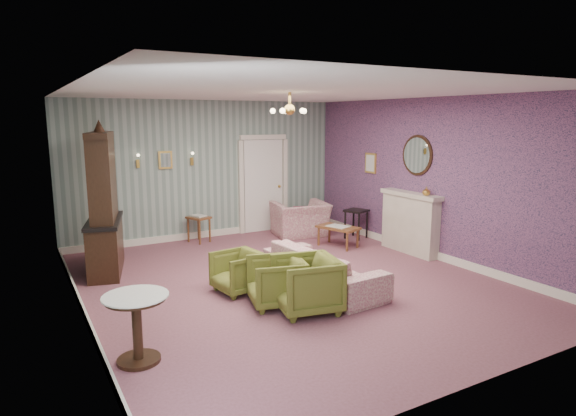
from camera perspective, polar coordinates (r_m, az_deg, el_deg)
floor at (r=7.80m, az=0.18°, el=-8.57°), size 7.00×7.00×0.00m
ceiling at (r=7.39m, az=0.19°, el=13.23°), size 7.00×7.00×0.00m
wall_back at (r=10.61m, az=-9.28°, el=4.36°), size 6.00×0.00×6.00m
wall_front at (r=4.80m, az=21.48°, el=-3.31°), size 6.00×0.00×6.00m
wall_left at (r=6.53m, az=-23.32°, el=0.00°), size 0.00×7.00×7.00m
wall_right at (r=9.31m, az=16.45°, el=3.26°), size 0.00×7.00×7.00m
wall_right_floral at (r=9.30m, az=16.39°, el=3.25°), size 0.00×7.00×7.00m
door at (r=11.14m, az=-2.87°, el=2.84°), size 1.12×0.12×2.16m
olive_chair_a at (r=6.56m, az=2.13°, el=-8.50°), size 0.88×0.92×0.81m
olive_chair_b at (r=6.78m, az=-1.38°, el=-8.22°), size 0.83×0.86×0.73m
olive_chair_c at (r=7.33m, az=-5.77°, el=-7.14°), size 0.69×0.72×0.66m
sofa_chintz at (r=7.47m, az=4.08°, el=-6.10°), size 0.78×2.17×0.83m
wingback_chair at (r=10.73m, az=1.42°, el=-0.63°), size 1.23×0.92×0.98m
dresser at (r=8.58m, az=-20.63°, el=0.95°), size 0.86×1.55×2.45m
fireplace at (r=9.63m, az=13.90°, el=-1.65°), size 0.30×1.40×1.16m
mantel_vase at (r=9.22m, az=15.69°, el=1.88°), size 0.15×0.15×0.15m
oval_mirror at (r=9.52m, az=14.67°, el=5.91°), size 0.04×0.76×0.84m
framed_print at (r=10.55m, az=9.53°, el=5.14°), size 0.04×0.34×0.42m
coffee_table at (r=9.90m, az=5.79°, el=-3.28°), size 0.70×0.92×0.42m
side_table_black at (r=10.57m, az=7.86°, el=-1.87°), size 0.54×0.54×0.63m
pedestal_table at (r=5.51m, az=-17.02°, el=-13.16°), size 0.75×0.75×0.74m
nesting_table at (r=10.35m, az=-10.25°, el=-2.31°), size 0.49×0.55×0.58m
gilt_mirror_back at (r=10.28m, az=-13.96°, el=5.40°), size 0.28×0.06×0.36m
sconce_left at (r=10.12m, az=-16.94°, el=5.19°), size 0.16×0.12×0.30m
sconce_right at (r=10.42m, az=-11.01°, el=5.58°), size 0.16×0.12×0.30m
chandelier at (r=7.38m, az=0.19°, el=11.14°), size 0.56×0.56×0.36m
burgundy_cushion at (r=10.58m, az=1.61°, el=-0.84°), size 0.41×0.28×0.39m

